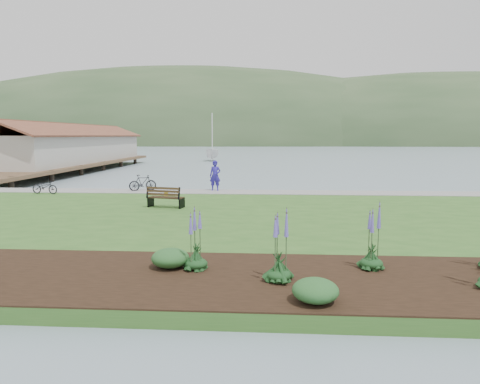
# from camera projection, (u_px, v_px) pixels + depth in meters

# --- Properties ---
(ground) EXTENTS (600.00, 600.00, 0.00)m
(ground) POSITION_uv_depth(u_px,v_px,m) (216.00, 219.00, 20.80)
(ground) COLOR gray
(ground) RESTS_ON ground
(lawn) EXTENTS (34.00, 20.00, 0.40)m
(lawn) POSITION_uv_depth(u_px,v_px,m) (211.00, 223.00, 18.80)
(lawn) COLOR #2D581F
(lawn) RESTS_ON ground
(shoreline_path) EXTENTS (34.00, 2.20, 0.03)m
(shoreline_path) POSITION_uv_depth(u_px,v_px,m) (229.00, 192.00, 27.57)
(shoreline_path) COLOR gray
(shoreline_path) RESTS_ON lawn
(garden_bed) EXTENTS (24.00, 4.40, 0.04)m
(garden_bed) POSITION_uv_depth(u_px,v_px,m) (287.00, 278.00, 10.86)
(garden_bed) COLOR black
(garden_bed) RESTS_ON lawn
(far_hillside) EXTENTS (580.00, 80.00, 38.00)m
(far_hillside) POSITION_uv_depth(u_px,v_px,m) (307.00, 145.00, 187.73)
(far_hillside) COLOR #304A29
(far_hillside) RESTS_ON ground
(pier_pavilion) EXTENTS (8.00, 36.00, 5.40)m
(pier_pavilion) POSITION_uv_depth(u_px,v_px,m) (71.00, 148.00, 48.94)
(pier_pavilion) COLOR #4C3826
(pier_pavilion) RESTS_ON ground
(park_bench) EXTENTS (1.91, 1.11, 1.12)m
(park_bench) POSITION_uv_depth(u_px,v_px,m) (165.00, 197.00, 21.57)
(park_bench) COLOR black
(park_bench) RESTS_ON lawn
(person) EXTENTS (0.90, 0.65, 2.36)m
(person) POSITION_uv_depth(u_px,v_px,m) (215.00, 173.00, 28.07)
(person) COLOR #2B2198
(person) RESTS_ON lawn
(bicycle_a) EXTENTS (0.82, 1.78, 0.90)m
(bicycle_a) POSITION_uv_depth(u_px,v_px,m) (45.00, 187.00, 26.67)
(bicycle_a) COLOR black
(bicycle_a) RESTS_ON lawn
(bicycle_b) EXTENTS (1.25, 1.82, 1.07)m
(bicycle_b) POSITION_uv_depth(u_px,v_px,m) (143.00, 183.00, 28.16)
(bicycle_b) COLOR black
(bicycle_b) RESTS_ON lawn
(sailboat) EXTENTS (10.19, 10.33, 24.09)m
(sailboat) POSITION_uv_depth(u_px,v_px,m) (212.00, 161.00, 68.21)
(sailboat) COLOR silver
(sailboat) RESTS_ON ground
(pannier) EXTENTS (0.18, 0.27, 0.28)m
(pannier) POSITION_uv_depth(u_px,v_px,m) (166.00, 194.00, 25.63)
(pannier) COLOR #C89117
(pannier) RESTS_ON lawn
(echium_0) EXTENTS (0.62, 0.62, 1.93)m
(echium_0) POSITION_uv_depth(u_px,v_px,m) (279.00, 253.00, 10.51)
(echium_0) COLOR #133517
(echium_0) RESTS_ON garden_bed
(echium_1) EXTENTS (0.62, 0.62, 1.95)m
(echium_1) POSITION_uv_depth(u_px,v_px,m) (372.00, 242.00, 11.49)
(echium_1) COLOR #133517
(echium_1) RESTS_ON garden_bed
(echium_4) EXTENTS (0.62, 0.62, 1.96)m
(echium_4) POSITION_uv_depth(u_px,v_px,m) (196.00, 243.00, 11.46)
(echium_4) COLOR #133517
(echium_4) RESTS_ON garden_bed
(shrub_0) EXTENTS (1.03, 1.03, 0.52)m
(shrub_0) POSITION_uv_depth(u_px,v_px,m) (170.00, 258.00, 11.69)
(shrub_0) COLOR #1E4C21
(shrub_0) RESTS_ON garden_bed
(shrub_1) EXTENTS (1.02, 1.02, 0.51)m
(shrub_1) POSITION_uv_depth(u_px,v_px,m) (315.00, 290.00, 9.25)
(shrub_1) COLOR #1E4C21
(shrub_1) RESTS_ON garden_bed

